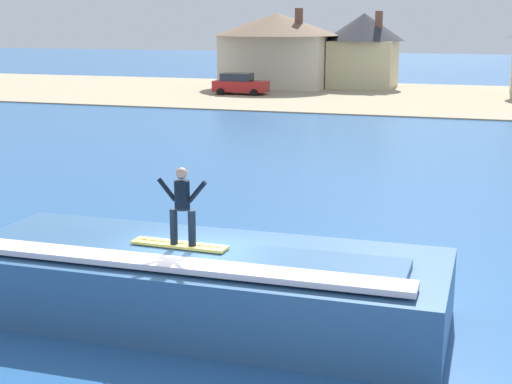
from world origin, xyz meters
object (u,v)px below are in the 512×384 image
object	(u,v)px
surfboard	(180,245)
wave_crest	(200,283)
house_with_chimney	(277,44)
surfer	(182,202)
house_small_cottage	(364,47)
car_near_shore	(240,84)

from	to	relation	value
surfboard	wave_crest	bearing A→B (deg)	34.25
surfboard	house_with_chimney	size ratio (longest dim) A/B	0.18
surfer	surfboard	bearing A→B (deg)	146.68
wave_crest	house_small_cottage	bearing A→B (deg)	96.08
house_small_cottage	house_with_chimney	bearing A→B (deg)	-163.30
car_near_shore	house_small_cottage	world-z (taller)	house_small_cottage
surfer	car_near_shore	distance (m)	48.59
surfboard	house_small_cottage	distance (m)	56.40
car_near_shore	house_small_cottage	distance (m)	13.38
wave_crest	car_near_shore	bearing A→B (deg)	107.61
surfboard	surfer	distance (m)	0.95
wave_crest	surfboard	size ratio (longest dim) A/B	4.93
wave_crest	house_with_chimney	bearing A→B (deg)	104.24
wave_crest	surfer	world-z (taller)	surfer
surfer	house_small_cottage	distance (m)	56.46
house_with_chimney	surfer	bearing A→B (deg)	-76.07
surfer	house_small_cottage	bearing A→B (deg)	95.81
wave_crest	car_near_shore	size ratio (longest dim) A/B	2.32
car_near_shore	house_with_chimney	size ratio (longest dim) A/B	0.39
wave_crest	house_small_cottage	xyz separation A→B (m)	(-5.95, 55.85, 3.01)
house_with_chimney	wave_crest	bearing A→B (deg)	-75.76
house_with_chimney	house_small_cottage	xyz separation A→B (m)	(7.65, 2.29, -0.27)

